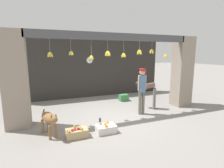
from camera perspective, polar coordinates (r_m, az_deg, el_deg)
name	(u,v)px	position (r m, az deg, el deg)	size (l,w,h in m)	color
ground_plane	(117,116)	(6.42, 1.60, -10.52)	(60.00, 60.00, 0.00)	gray
shop_back_wall	(92,69)	(9.14, -6.44, 4.97)	(7.64, 0.12, 2.93)	#2D2B28
shop_pillar_left	(15,80)	(5.94, -29.06, 1.12)	(0.70, 0.60, 2.93)	gray
shop_pillar_right	(182,72)	(8.08, 21.94, 3.68)	(0.70, 0.60, 2.93)	gray
storefront_awning	(116,38)	(6.16, 1.36, 14.82)	(5.74, 0.29, 0.90)	#4C4C51
dog	(49,119)	(5.13, -19.87, -10.66)	(0.50, 0.98, 0.72)	olive
shopkeeper	(142,87)	(6.49, 9.76, -1.12)	(0.34, 0.28, 1.71)	#6B665B
worker_stooping	(149,91)	(7.30, 11.84, -2.14)	(0.74, 0.64, 1.11)	#6B665B
fruit_crate_oranges	(106,129)	(5.19, -2.01, -14.34)	(0.56, 0.39, 0.28)	silver
fruit_crate_apples	(77,133)	(5.01, -11.45, -15.39)	(0.58, 0.35, 0.29)	tan
produce_box_green	(124,98)	(8.44, 3.84, -4.45)	(0.41, 0.32, 0.30)	#387A42
water_bottle	(100,122)	(5.67, -3.93, -12.21)	(0.07, 0.07, 0.24)	#2D60AD
wall_clock	(90,60)	(9.00, -7.34, 7.70)	(0.33, 0.03, 0.33)	black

